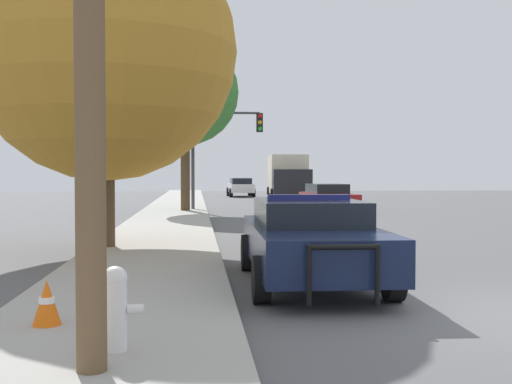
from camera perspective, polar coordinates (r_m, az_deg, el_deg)
name	(u,v)px	position (r m, az deg, el deg)	size (l,w,h in m)	color
sidewalk_left	(116,319)	(8.16, -12.35, -10.95)	(3.00, 110.00, 0.13)	#A3A099
police_car	(310,238)	(10.75, 4.84, -4.12)	(2.21, 5.11, 1.48)	#141E3D
fire_hydrant	(115,306)	(6.43, -12.41, -9.84)	(0.55, 0.24, 0.82)	white
traffic_light	(222,139)	(30.47, -3.03, 4.76)	(3.40, 0.35, 4.69)	#424247
car_background_oncoming	(328,197)	(29.84, 6.40, -0.43)	(2.16, 4.69, 1.32)	maroon
car_background_distant	(241,187)	(48.95, -1.37, 0.47)	(2.02, 4.10, 1.42)	silver
box_truck	(288,176)	(43.53, 2.86, 1.43)	(2.95, 7.15, 3.02)	black
tree_sidewalk_near	(105,49)	(15.57, -13.29, 12.25)	(6.12, 6.12, 7.64)	#4C3823
tree_sidewalk_mid	(185,92)	(29.49, -6.33, 8.82)	(4.86, 4.86, 7.80)	#4C3823
traffic_cone	(47,302)	(7.71, -18.10, -9.29)	(0.32, 0.32, 0.52)	orange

